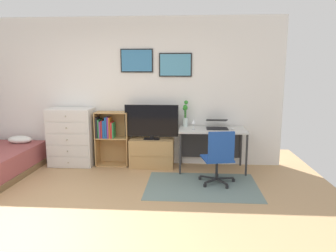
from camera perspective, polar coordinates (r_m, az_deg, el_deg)
The scene contains 13 objects.
ground_plane at distance 4.01m, azimuth -17.24°, elevation -16.23°, with size 7.20×7.20×0.00m, color tan.
wall_back_with_posters at distance 5.93m, azimuth -9.40°, elevation 6.23°, with size 6.12×0.09×2.70m.
area_rug at distance 4.89m, azimuth 6.21°, elevation -10.81°, with size 1.70×1.20×0.01m, color slate.
dresser at distance 6.02m, azimuth -17.21°, elevation -1.95°, with size 0.80×0.46×1.07m.
bookshelf at distance 5.86m, azimuth -10.58°, elevation -1.51°, with size 0.60×0.30×1.00m.
tv_stand at distance 5.74m, azimuth -2.95°, elevation -4.91°, with size 0.79×0.41×0.52m.
television at distance 5.60m, azimuth -3.03°, elevation 0.73°, with size 0.96×0.16×0.63m.
desk at distance 5.60m, azimuth 8.03°, elevation -1.70°, with size 1.16×0.64×0.74m.
office_chair at distance 4.84m, azimuth 9.26°, elevation -5.46°, with size 0.58×0.57×0.86m.
laptop at distance 5.57m, azimuth 8.92°, elevation 0.25°, with size 0.37×0.40×0.16m.
computer_mouse at distance 5.48m, azimuth 11.62°, elevation -0.49°, with size 0.06×0.10×0.03m, color silver.
bamboo_vase at distance 5.65m, azimuth 3.19°, elevation 2.29°, with size 0.10×0.09×0.48m.
wine_glass at distance 5.37m, azimuth 4.69°, elevation 0.75°, with size 0.07×0.07×0.18m.
Camera 1 is at (1.37, -3.33, 1.75)m, focal length 33.37 mm.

